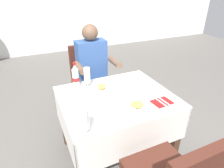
% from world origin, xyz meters
% --- Properties ---
extents(ground_plane, '(11.00, 11.00, 0.00)m').
position_xyz_m(ground_plane, '(0.00, 0.00, 0.00)').
color(ground_plane, '#66605B').
extents(main_dining_table, '(1.03, 0.87, 0.73)m').
position_xyz_m(main_dining_table, '(-0.06, 0.10, 0.56)').
color(main_dining_table, white).
rests_on(main_dining_table, ground).
extents(chair_far_diner_seat, '(0.44, 0.50, 0.97)m').
position_xyz_m(chair_far_diner_seat, '(-0.06, 0.93, 0.55)').
color(chair_far_diner_seat, '#4C2319').
rests_on(chair_far_diner_seat, ground).
extents(seated_diner_far, '(0.50, 0.46, 1.26)m').
position_xyz_m(seated_diner_far, '(-0.04, 0.82, 0.71)').
color(seated_diner_far, '#282D42').
rests_on(seated_diner_far, ground).
extents(plate_near_camera, '(0.23, 0.23, 0.07)m').
position_xyz_m(plate_near_camera, '(0.01, -0.14, 0.75)').
color(plate_near_camera, white).
rests_on(plate_near_camera, main_dining_table).
extents(plate_far_diner, '(0.22, 0.22, 0.07)m').
position_xyz_m(plate_far_diner, '(-0.14, 0.30, 0.75)').
color(plate_far_diner, white).
rests_on(plate_far_diner, main_dining_table).
extents(beer_glass_left, '(0.07, 0.07, 0.20)m').
position_xyz_m(beer_glass_left, '(-0.25, 0.41, 0.83)').
color(beer_glass_left, white).
rests_on(beer_glass_left, main_dining_table).
extents(beer_glass_middle, '(0.07, 0.07, 0.20)m').
position_xyz_m(beer_glass_middle, '(-0.47, -0.26, 0.83)').
color(beer_glass_middle, white).
rests_on(beer_glass_middle, main_dining_table).
extents(cola_bottle_primary, '(0.07, 0.07, 0.26)m').
position_xyz_m(cola_bottle_primary, '(-0.36, 0.45, 0.84)').
color(cola_bottle_primary, silver).
rests_on(cola_bottle_primary, main_dining_table).
extents(napkin_cutlery_set, '(0.18, 0.19, 0.01)m').
position_xyz_m(napkin_cutlery_set, '(0.26, -0.16, 0.74)').
color(napkin_cutlery_set, maroon).
rests_on(napkin_cutlery_set, main_dining_table).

